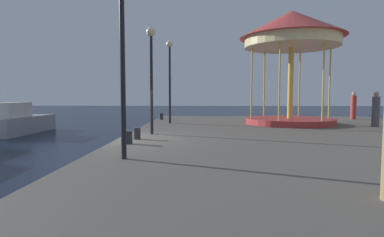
% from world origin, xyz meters
% --- Properties ---
extents(ground_plane, '(120.00, 120.00, 0.00)m').
position_xyz_m(ground_plane, '(0.00, 0.00, 0.00)').
color(ground_plane, black).
extents(quay_dock, '(14.67, 23.67, 0.80)m').
position_xyz_m(quay_dock, '(7.33, 0.00, 0.40)').
color(quay_dock, '#5B564F').
rests_on(quay_dock, ground).
extents(motorboat_grey, '(2.15, 5.21, 1.90)m').
position_xyz_m(motorboat_grey, '(-8.30, 7.56, 0.72)').
color(motorboat_grey, gray).
rests_on(motorboat_grey, ground).
extents(carousel, '(5.37, 5.37, 5.89)m').
position_xyz_m(carousel, '(7.60, 5.74, 5.25)').
color(carousel, '#B23333').
rests_on(carousel, quay_dock).
extents(lamp_post_near_edge, '(0.36, 0.36, 4.62)m').
position_xyz_m(lamp_post_near_edge, '(1.08, -3.55, 3.93)').
color(lamp_post_near_edge, black).
rests_on(lamp_post_near_edge, quay_dock).
extents(lamp_post_mid_promenade, '(0.36, 0.36, 4.11)m').
position_xyz_m(lamp_post_mid_promenade, '(0.97, 1.18, 3.63)').
color(lamp_post_mid_promenade, black).
rests_on(lamp_post_mid_promenade, quay_dock).
extents(lamp_post_far_end, '(0.36, 0.36, 4.43)m').
position_xyz_m(lamp_post_far_end, '(1.20, 5.92, 3.82)').
color(lamp_post_far_end, black).
rests_on(lamp_post_far_end, quay_dock).
extents(bollard_south, '(0.24, 0.24, 0.40)m').
position_xyz_m(bollard_south, '(0.38, 8.51, 1.00)').
color(bollard_south, '#2D2D33').
rests_on(bollard_south, quay_dock).
extents(bollard_center, '(0.24, 0.24, 0.40)m').
position_xyz_m(bollard_center, '(0.64, -1.27, 1.00)').
color(bollard_center, '#2D2D33').
rests_on(bollard_center, quay_dock).
extents(bollard_north, '(0.24, 0.24, 0.40)m').
position_xyz_m(bollard_north, '(0.69, -0.24, 1.00)').
color(bollard_north, '#2D2D33').
rests_on(bollard_north, quay_dock).
extents(person_near_carousel, '(0.34, 0.34, 1.70)m').
position_xyz_m(person_near_carousel, '(11.28, 4.31, 1.60)').
color(person_near_carousel, '#514C56').
rests_on(person_near_carousel, quay_dock).
extents(person_by_the_water, '(0.34, 0.34, 1.74)m').
position_xyz_m(person_by_the_water, '(12.60, 9.21, 1.61)').
color(person_by_the_water, '#B23833').
rests_on(person_by_the_water, quay_dock).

